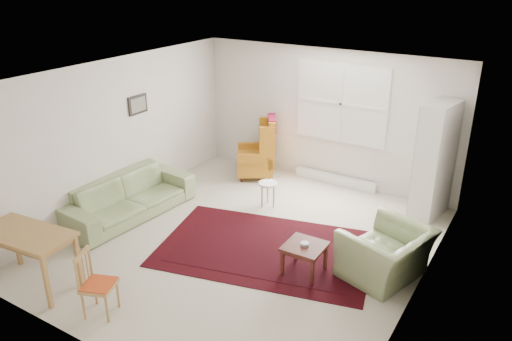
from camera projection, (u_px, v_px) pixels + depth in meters
The scene contains 10 objects.
room at pixel (254, 160), 7.17m from camera, with size 5.04×5.54×2.51m.
rug at pixel (266, 248), 7.29m from camera, with size 3.04×1.96×0.03m, color black, non-canonical shape.
sofa at pixel (128, 190), 8.12m from camera, with size 2.26×0.88×0.91m, color gray.
armchair at pixel (386, 249), 6.51m from camera, with size 1.07×0.93×0.83m, color gray.
wingback_chair at pixel (255, 147), 9.55m from camera, with size 0.70×0.74×1.22m, color #B9751C, non-canonical shape.
coffee_table at pixel (304, 259), 6.67m from camera, with size 0.52×0.52×0.42m, color #491C16, non-canonical shape.
stool at pixel (268, 194), 8.52m from camera, with size 0.33×0.33×0.44m, color white, non-canonical shape.
cabinet at pixel (435, 160), 7.96m from camera, with size 0.40×0.76×1.91m, color silver, non-canonical shape.
desk at pixel (30, 259), 6.34m from camera, with size 1.23×0.61×0.78m, color #AA7E44, non-canonical shape.
desk_chair at pixel (99, 284), 5.81m from camera, with size 0.36×0.36×0.82m, color #AA7E44, non-canonical shape.
Camera 1 is at (3.54, -5.46, 3.87)m, focal length 35.00 mm.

